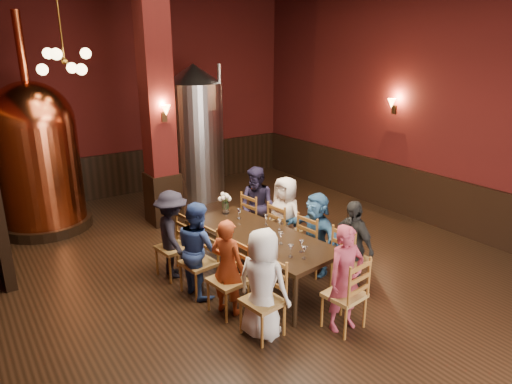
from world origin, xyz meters
TOP-DOWN VIEW (x-y plane):
  - room at (0.00, 0.00)m, footprint 10.00×10.02m
  - wainscot_right at (3.96, 0.00)m, footprint 0.08×9.90m
  - wainscot_back at (0.00, 4.96)m, footprint 7.90×0.08m
  - column at (-0.30, 2.80)m, footprint 0.58×0.58m
  - pendant_cluster at (-1.80, 2.90)m, footprint 0.90×0.90m
  - sconce_wall at (3.90, 0.80)m, footprint 0.20×0.20m
  - sconce_column at (-0.30, 2.50)m, footprint 0.20×0.20m
  - dining_table at (-0.11, -0.24)m, footprint 1.29×2.50m
  - chair_0 at (-0.83, -1.34)m, footprint 0.51×0.51m
  - person_0 at (-0.83, -1.34)m, footprint 0.67×0.79m
  - chair_1 at (-0.92, -0.67)m, footprint 0.51×0.51m
  - person_1 at (-0.92, -0.67)m, footprint 0.49×0.56m
  - chair_2 at (-1.00, -0.02)m, footprint 0.51×0.51m
  - person_2 at (-1.00, -0.02)m, footprint 0.33×0.66m
  - chair_3 at (-1.08, 0.65)m, footprint 0.51×0.51m
  - person_3 at (-1.08, 0.65)m, footprint 0.64×0.94m
  - chair_4 at (0.85, -1.13)m, footprint 0.51×0.51m
  - person_4 at (0.85, -1.13)m, footprint 0.34×0.79m
  - chair_5 at (0.77, -0.46)m, footprint 0.51×0.51m
  - person_5 at (0.77, -0.46)m, footprint 0.40×1.19m
  - chair_6 at (0.69, 0.19)m, footprint 0.51×0.51m
  - person_6 at (0.69, 0.19)m, footprint 0.56×0.74m
  - chair_7 at (0.61, 0.86)m, footprint 0.51×0.51m
  - person_7 at (0.61, 0.86)m, footprint 0.61×0.76m
  - chair_8 at (0.08, -1.78)m, footprint 0.51×0.51m
  - person_8 at (0.08, -1.78)m, footprint 0.53×0.39m
  - copper_kettle at (-2.29, 3.79)m, footprint 1.90×1.90m
  - steel_vessel at (1.01, 3.87)m, footprint 1.51×1.51m
  - rose_vase at (-0.08, 0.77)m, footprint 0.21×0.21m
  - wine_glass_0 at (0.17, -0.01)m, footprint 0.07×0.07m
  - wine_glass_1 at (0.01, -1.03)m, footprint 0.07×0.07m
  - wine_glass_2 at (-0.38, -0.82)m, footprint 0.07×0.07m
  - wine_glass_3 at (-0.20, -1.07)m, footprint 0.07×0.07m
  - wine_glass_4 at (-0.23, -0.62)m, footprint 0.07×0.07m
  - wine_glass_5 at (-0.06, -0.67)m, footprint 0.07×0.07m
  - wine_glass_6 at (-0.02, 0.45)m, footprint 0.07×0.07m
  - wine_glass_7 at (0.23, -0.26)m, footprint 0.07×0.07m
  - wine_glass_8 at (-0.09, -1.20)m, footprint 0.07×0.07m

SIDE VIEW (x-z plane):
  - chair_0 at x=-0.83m, z-range 0.00..0.92m
  - chair_1 at x=-0.92m, z-range 0.00..0.92m
  - chair_2 at x=-1.00m, z-range 0.00..0.92m
  - chair_3 at x=-1.08m, z-range 0.00..0.92m
  - chair_4 at x=0.85m, z-range 0.00..0.92m
  - chair_5 at x=0.77m, z-range 0.00..0.92m
  - chair_6 at x=0.69m, z-range 0.00..0.92m
  - chair_7 at x=0.61m, z-range 0.00..0.92m
  - chair_8 at x=0.08m, z-range 0.00..0.92m
  - wainscot_right at x=3.96m, z-range 0.00..1.00m
  - wainscot_back at x=0.00m, z-range 0.00..1.00m
  - person_5 at x=0.77m, z-range 0.00..1.28m
  - person_1 at x=-0.92m, z-range 0.00..1.30m
  - person_4 at x=0.85m, z-range 0.00..1.33m
  - person_3 at x=-1.08m, z-range 0.00..1.34m
  - person_2 at x=-1.00m, z-range 0.00..1.35m
  - person_8 at x=0.08m, z-range 0.00..1.35m
  - person_0 at x=-0.83m, z-range 0.00..1.37m
  - dining_table at x=-0.11m, z-range 0.31..1.06m
  - person_6 at x=0.69m, z-range 0.00..1.38m
  - person_7 at x=0.61m, z-range 0.00..1.40m
  - wine_glass_0 at x=0.17m, z-range 0.75..0.92m
  - wine_glass_1 at x=0.01m, z-range 0.75..0.92m
  - wine_glass_2 at x=-0.38m, z-range 0.75..0.92m
  - wine_glass_3 at x=-0.20m, z-range 0.75..0.92m
  - wine_glass_4 at x=-0.23m, z-range 0.75..0.92m
  - wine_glass_5 at x=-0.06m, z-range 0.75..0.92m
  - wine_glass_6 at x=-0.02m, z-range 0.75..0.92m
  - wine_glass_7 at x=0.23m, z-range 0.75..0.92m
  - wine_glass_8 at x=-0.09m, z-range 0.75..0.92m
  - rose_vase at x=-0.08m, z-range 0.81..1.17m
  - copper_kettle at x=-2.29m, z-range -0.53..3.39m
  - steel_vessel at x=1.01m, z-range 0.00..2.98m
  - sconce_wall at x=3.90m, z-range 2.02..2.38m
  - sconce_column at x=-0.30m, z-range 2.02..2.38m
  - room at x=0.00m, z-range 0.00..4.50m
  - column at x=-0.30m, z-range 0.00..4.50m
  - pendant_cluster at x=-1.80m, z-range 2.25..3.95m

